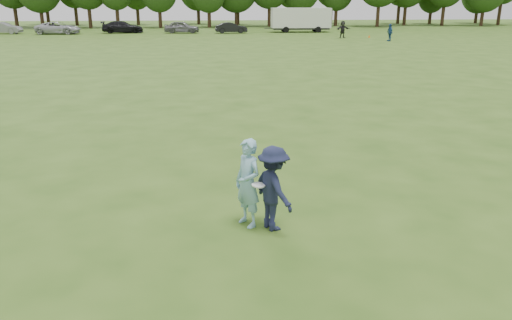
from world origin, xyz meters
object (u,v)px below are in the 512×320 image
(player_far_d, at_px, (343,29))
(defender, at_px, (273,188))
(car_b, at_px, (4,28))
(field_cone, at_px, (369,36))
(player_far_b, at_px, (390,33))
(car_c, at_px, (58,28))
(cargo_trailer, at_px, (301,19))
(thrower, at_px, (248,183))
(car_f, at_px, (231,28))
(car_d, at_px, (122,27))
(car_e, at_px, (182,27))

(player_far_d, bearing_deg, defender, -125.00)
(car_b, relative_size, field_cone, 14.89)
(defender, xyz_separation_m, player_far_d, (14.35, 49.74, 0.11))
(player_far_b, xyz_separation_m, car_b, (-46.15, 15.71, -0.17))
(car_c, xyz_separation_m, cargo_trailer, (31.96, 1.18, 1.00))
(thrower, relative_size, player_far_d, 0.93)
(thrower, relative_size, car_f, 0.43)
(car_f, bearing_deg, player_far_d, -130.48)
(car_b, height_order, field_cone, car_b)
(thrower, xyz_separation_m, player_far_b, (18.77, 44.67, -0.00))
(defender, distance_m, car_c, 62.93)
(car_c, bearing_deg, thrower, -157.03)
(player_far_d, height_order, field_cone, player_far_d)
(defender, distance_m, car_b, 66.69)
(car_d, bearing_deg, car_b, 86.54)
(car_c, relative_size, car_d, 1.04)
(player_far_d, bearing_deg, cargo_trailer, 86.66)
(cargo_trailer, bearing_deg, player_far_b, -66.13)
(defender, xyz_separation_m, player_far_b, (18.28, 44.88, 0.04))
(thrower, xyz_separation_m, player_far_d, (14.84, 49.52, 0.07))
(player_far_b, xyz_separation_m, cargo_trailer, (-6.97, 15.75, 0.87))
(car_d, relative_size, car_f, 1.27)
(field_cone, bearing_deg, cargo_trailer, 121.16)
(player_far_b, bearing_deg, car_e, -132.63)
(car_c, bearing_deg, cargo_trailer, -83.70)
(cargo_trailer, bearing_deg, car_b, -179.94)
(thrower, height_order, car_b, thrower)
(defender, relative_size, player_far_d, 0.88)
(car_b, relative_size, car_e, 0.97)
(field_cone, bearing_deg, car_d, 160.44)
(cargo_trailer, bearing_deg, field_cone, -58.84)
(defender, relative_size, cargo_trailer, 0.19)
(car_d, xyz_separation_m, field_cone, (30.39, -10.80, -0.63))
(car_e, relative_size, car_f, 1.09)
(thrower, xyz_separation_m, car_e, (-4.30, 59.80, -0.12))
(defender, height_order, car_b, defender)
(defender, xyz_separation_m, car_f, (1.74, 59.25, -0.17))
(cargo_trailer, bearing_deg, car_f, -171.78)
(car_d, distance_m, cargo_trailer, 24.03)
(car_c, height_order, car_d, car_d)
(car_c, xyz_separation_m, car_e, (15.86, 0.57, 0.01))
(field_cone, bearing_deg, player_far_d, -174.02)
(player_far_b, bearing_deg, thrower, -32.16)
(player_far_d, bearing_deg, thrower, -125.59)
(defender, relative_size, player_far_b, 0.95)
(thrower, distance_m, car_f, 59.07)
(car_e, bearing_deg, car_b, 94.97)
(player_far_d, height_order, car_e, player_far_d)
(car_f, bearing_deg, cargo_trailer, -85.23)
(car_e, height_order, field_cone, car_e)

